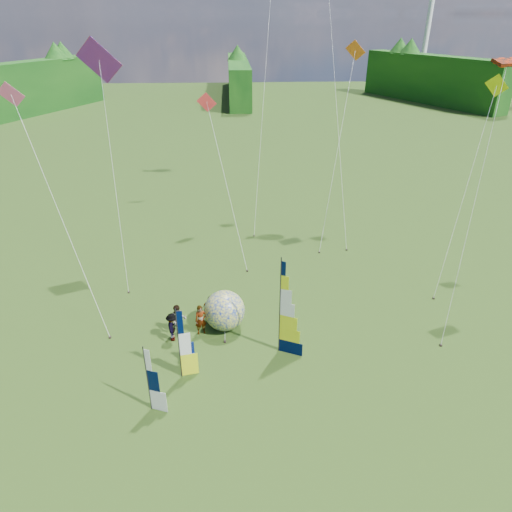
{
  "coord_description": "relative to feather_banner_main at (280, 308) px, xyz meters",
  "views": [
    {
      "loc": [
        -2.09,
        -15.03,
        15.64
      ],
      "look_at": [
        -1.0,
        4.0,
        5.5
      ],
      "focal_mm": 32.0,
      "sensor_mm": 36.0,
      "label": 1
    }
  ],
  "objects": [
    {
      "name": "ground",
      "position": [
        -0.17,
        -3.68,
        -2.68
      ],
      "size": [
        220.0,
        220.0,
        0.0
      ],
      "primitive_type": "plane",
      "color": "#415F1E",
      "rests_on": "ground"
    },
    {
      "name": "treeline_ring",
      "position": [
        -0.17,
        -3.68,
        1.32
      ],
      "size": [
        210.0,
        210.0,
        8.0
      ],
      "primitive_type": null,
      "color": "#276017",
      "rests_on": "ground"
    },
    {
      "name": "turbine_right",
      "position": [
        44.83,
        98.32,
        12.32
      ],
      "size": [
        8.0,
        1.2,
        30.0
      ],
      "primitive_type": null,
      "color": "silver",
      "rests_on": "ground"
    },
    {
      "name": "feather_banner_main",
      "position": [
        0.0,
        0.0,
        0.0
      ],
      "size": [
        1.36,
        0.68,
        5.37
      ],
      "primitive_type": null,
      "rotation": [
        0.0,
        0.0,
        -0.42
      ],
      "color": "#000B31",
      "rests_on": "ground"
    },
    {
      "name": "side_banner_left",
      "position": [
        -4.91,
        -1.62,
        -0.78
      ],
      "size": [
        1.05,
        0.3,
        3.81
      ],
      "primitive_type": null,
      "rotation": [
        0.0,
        0.0,
        0.19
      ],
      "color": "yellow",
      "rests_on": "ground"
    },
    {
      "name": "side_banner_far",
      "position": [
        -6.09,
        -3.64,
        -0.99
      ],
      "size": [
        0.97,
        0.44,
        3.39
      ],
      "primitive_type": null,
      "rotation": [
        0.0,
        0.0,
        -0.35
      ],
      "color": "white",
      "rests_on": "ground"
    },
    {
      "name": "bol_inflatable",
      "position": [
        -2.81,
        2.2,
        -1.55
      ],
      "size": [
        2.9,
        2.9,
        2.27
      ],
      "primitive_type": "sphere",
      "rotation": [
        0.0,
        0.0,
        0.34
      ],
      "color": "navy",
      "rests_on": "ground"
    },
    {
      "name": "spectator_a",
      "position": [
        -4.11,
        1.74,
        -1.8
      ],
      "size": [
        0.74,
        0.58,
        1.77
      ],
      "primitive_type": "imported",
      "rotation": [
        0.0,
        0.0,
        0.27
      ],
      "color": "#66594C",
      "rests_on": "ground"
    },
    {
      "name": "spectator_b",
      "position": [
        -5.34,
        1.81,
        -1.78
      ],
      "size": [
        0.91,
        0.52,
        1.8
      ],
      "primitive_type": "imported",
      "rotation": [
        0.0,
        0.0,
        0.1
      ],
      "color": "#66594C",
      "rests_on": "ground"
    },
    {
      "name": "spectator_c",
      "position": [
        -5.61,
        1.25,
        -1.86
      ],
      "size": [
        0.51,
        1.1,
        1.65
      ],
      "primitive_type": "imported",
      "rotation": [
        0.0,
        0.0,
        1.68
      ],
      "color": "#66594C",
      "rests_on": "ground"
    },
    {
      "name": "spectator_d",
      "position": [
        -3.64,
        3.02,
        -1.92
      ],
      "size": [
        0.95,
        0.56,
        1.53
      ],
      "primitive_type": "imported",
      "rotation": [
        0.0,
        0.0,
        2.9
      ],
      "color": "#66594C",
      "rests_on": "ground"
    },
    {
      "name": "camp_chair",
      "position": [
        -4.6,
        -0.66,
        -2.16
      ],
      "size": [
        0.67,
        0.67,
        1.05
      ],
      "primitive_type": null,
      "rotation": [
        0.0,
        0.0,
        0.1
      ],
      "color": "#061446",
      "rests_on": "ground"
    },
    {
      "name": "kite_whale",
      "position": [
        5.68,
        16.26,
        8.23
      ],
      "size": [
        7.89,
        13.65,
        21.82
      ],
      "primitive_type": null,
      "rotation": [
        0.0,
        0.0,
        -0.32
      ],
      "color": "black",
      "rests_on": "ground"
    },
    {
      "name": "kite_rainbow_delta",
      "position": [
        -9.51,
        8.98,
        5.05
      ],
      "size": [
        7.08,
        11.02,
        15.46
      ],
      "primitive_type": null,
      "rotation": [
        0.0,
        0.0,
        -0.13
      ],
      "color": "red",
      "rests_on": "ground"
    },
    {
      "name": "kite_parafoil",
      "position": [
        10.46,
        2.99,
        4.85
      ],
      "size": [
        8.33,
        10.5,
        15.07
      ],
      "primitive_type": null,
      "rotation": [
        0.0,
        0.0,
        0.16
      ],
      "color": "#A51F00",
      "rests_on": "ground"
    },
    {
      "name": "small_kite_red",
      "position": [
        -2.62,
        12.79,
        2.83
      ],
      "size": [
        8.14,
        12.27,
        11.03
      ],
      "primitive_type": null,
      "rotation": [
        0.0,
        0.0,
        0.29
      ],
      "color": "red",
      "rests_on": "ground"
    },
    {
      "name": "small_kite_orange",
      "position": [
        5.73,
        14.55,
        4.55
      ],
      "size": [
        8.49,
        11.14,
        14.47
      ],
      "primitive_type": null,
      "rotation": [
        0.0,
        0.0,
        -0.32
      ],
      "color": "orange",
      "rests_on": "ground"
    },
    {
      "name": "small_kite_yellow",
      "position": [
        12.22,
        7.3,
        3.77
      ],
      "size": [
        8.49,
        9.69,
        12.9
      ],
      "primitive_type": null,
      "rotation": [
        0.0,
        0.0,
        -0.25
      ],
      "color": "#E4EE05",
      "rests_on": "ground"
    },
    {
      "name": "small_kite_pink",
      "position": [
        -11.5,
        4.58,
        3.81
      ],
      "size": [
        7.76,
        8.86,
        12.99
      ],
      "primitive_type": null,
      "rotation": [
        0.0,
        0.0,
        0.08
      ],
      "color": "#CA4B71",
      "rests_on": "ground"
    },
    {
      "name": "small_kite_green",
      "position": [
        0.51,
        18.86,
        7.91
      ],
      "size": [
        7.34,
        12.72,
        21.19
      ],
      "primitive_type": null,
      "rotation": [
        0.0,
        0.0,
        -0.26
      ],
      "color": "green",
      "rests_on": "ground"
    }
  ]
}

